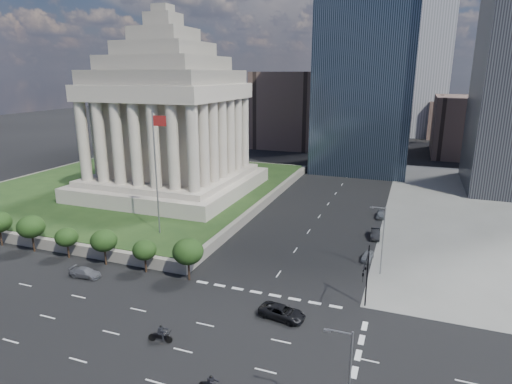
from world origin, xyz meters
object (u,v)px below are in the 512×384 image
at_px(war_memorial, 168,103).
at_px(parked_sedan_far, 381,214).
at_px(street_lamp_south, 347,383).
at_px(street_lamp_north, 382,237).
at_px(pickup_truck, 282,312).
at_px(suv_grey, 86,273).
at_px(traffic_signal_ne, 366,273).
at_px(motorcycle_trail, 160,333).
at_px(parked_sedan_near, 367,256).
at_px(flagpole, 157,167).
at_px(motorcycle_lead, 210,384).
at_px(parked_sedan_mid, 375,234).

bearing_deg(war_memorial, parked_sedan_far, 3.24).
relative_size(street_lamp_south, street_lamp_north, 1.00).
height_order(pickup_truck, suv_grey, pickup_truck).
bearing_deg(traffic_signal_ne, pickup_truck, -153.35).
bearing_deg(street_lamp_south, motorcycle_trail, 162.28).
relative_size(parked_sedan_near, motorcycle_trail, 1.33).
xyz_separation_m(traffic_signal_ne, street_lamp_north, (0.83, 11.30, 0.41)).
bearing_deg(suv_grey, traffic_signal_ne, -86.40).
distance_m(flagpole, pickup_truck, 32.01).
xyz_separation_m(pickup_truck, motorcycle_lead, (-2.43, -13.80, 0.20)).
distance_m(traffic_signal_ne, parked_sedan_near, 16.31).
relative_size(traffic_signal_ne, street_lamp_south, 0.80).
xyz_separation_m(traffic_signal_ne, parked_sedan_mid, (-1.00, 25.27, -4.51)).
bearing_deg(war_memorial, motorcycle_trail, -60.35).
relative_size(war_memorial, traffic_signal_ne, 4.88).
xyz_separation_m(traffic_signal_ne, suv_grey, (-37.51, -3.94, -4.59)).
relative_size(traffic_signal_ne, street_lamp_north, 0.80).
xyz_separation_m(traffic_signal_ne, parked_sedan_far, (-1.00, 36.88, -4.55)).
xyz_separation_m(war_memorial, suv_grey, (8.99, -38.25, -20.74)).
bearing_deg(suv_grey, street_lamp_north, -70.71).
bearing_deg(parked_sedan_far, suv_grey, -131.57).
distance_m(war_memorial, parked_sedan_far, 50.05).
bearing_deg(parked_sedan_far, parked_sedan_mid, -89.76).
relative_size(street_lamp_north, motorcycle_trail, 3.65).
relative_size(war_memorial, suv_grey, 8.64).
bearing_deg(motorcycle_lead, motorcycle_trail, 162.61).
height_order(parked_sedan_near, parked_sedan_far, parked_sedan_far).
distance_m(suv_grey, parked_sedan_far, 54.76).
distance_m(parked_sedan_far, motorcycle_trail, 53.39).
relative_size(war_memorial, motorcycle_lead, 15.17).
bearing_deg(motorcycle_trail, parked_sedan_mid, 55.34).
distance_m(flagpole, motorcycle_trail, 30.34).
xyz_separation_m(flagpole, motorcycle_lead, (23.19, -28.48, -12.16)).
bearing_deg(flagpole, motorcycle_trail, -57.69).
distance_m(flagpole, traffic_signal_ne, 36.69).
xyz_separation_m(flagpole, parked_sedan_far, (33.33, 26.57, -12.42)).
xyz_separation_m(flagpole, traffic_signal_ne, (34.33, -10.30, -7.86)).
bearing_deg(flagpole, parked_sedan_far, 38.56).
distance_m(flagpole, street_lamp_south, 46.81).
relative_size(flagpole, parked_sedan_far, 4.88).
bearing_deg(suv_grey, parked_sedan_far, -44.21).
xyz_separation_m(flagpole, parked_sedan_mid, (33.33, 14.97, -12.37)).
distance_m(flagpole, parked_sedan_mid, 38.57).
height_order(flagpole, pickup_truck, flagpole).
bearing_deg(pickup_truck, flagpole, 69.04).
bearing_deg(flagpole, war_memorial, 116.89).
xyz_separation_m(street_lamp_north, suv_grey, (-38.34, -15.25, -5.01)).
height_order(flagpole, parked_sedan_far, flagpole).
height_order(flagpole, traffic_signal_ne, flagpole).
height_order(war_memorial, parked_sedan_mid, war_memorial).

